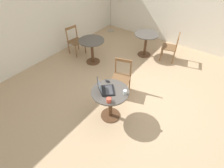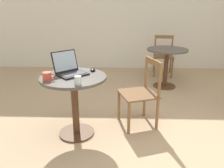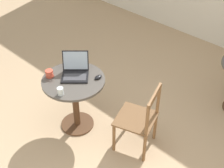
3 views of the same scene
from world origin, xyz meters
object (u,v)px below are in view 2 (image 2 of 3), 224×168
cafe_table_far (167,59)px  chair_far_back (163,56)px  laptop (70,70)px  mug (47,76)px  drinking_glass (78,80)px  cafe_table_near (74,91)px  chair_near_right (141,93)px  mouse (93,70)px

cafe_table_far → chair_far_back: 0.80m
chair_far_back → laptop: 2.85m
cafe_table_far → mug: size_ratio=5.77×
drinking_glass → cafe_table_far: bearing=56.9°
cafe_table_far → laptop: (-1.42, -1.60, 0.23)m
chair_far_back → mug: (-1.71, -2.62, 0.34)m
cafe_table_near → chair_near_right: 0.83m
chair_far_back → mug: 3.14m
chair_far_back → cafe_table_near: bearing=-120.8°
cafe_table_near → mouse: 0.35m
cafe_table_far → chair_far_back: size_ratio=0.86×
cafe_table_near → mug: mug is taller
mug → cafe_table_near: bearing=32.1°
cafe_table_near → mug: 0.36m
drinking_glass → laptop: bearing=113.7°
chair_near_right → mouse: (-0.59, -0.05, 0.31)m
laptop → mug: 0.29m
cafe_table_far → chair_near_right: size_ratio=0.86×
mouse → mug: bearing=-139.9°
chair_far_back → laptop: laptop is taller
chair_near_right → chair_far_back: 2.31m
chair_far_back → drinking_glass: size_ratio=9.75×
chair_far_back → laptop: (-1.52, -2.39, 0.35)m
chair_far_back → mug: bearing=-123.1°
cafe_table_near → laptop: laptop is taller
mug → drinking_glass: (0.34, -0.12, -0.00)m
laptop → mouse: 0.28m
cafe_table_near → laptop: size_ratio=1.69×
cafe_table_far → mug: (-1.61, -1.83, 0.22)m
cafe_table_far → drinking_glass: drinking_glass is taller
chair_far_back → drinking_glass: bearing=-116.6°
mouse → drinking_glass: drinking_glass is taller
chair_far_back → drinking_glass: chair_far_back is taller
chair_far_back → mug: size_ratio=6.71×
mug → chair_near_right: bearing=21.9°
mouse → drinking_glass: (-0.09, -0.48, 0.03)m
chair_far_back → drinking_glass: (-1.37, -2.73, 0.34)m
cafe_table_far → mug: mug is taller
cafe_table_near → cafe_table_far: size_ratio=1.00×
mouse → mug: size_ratio=0.79×
chair_far_back → cafe_table_far: bearing=-96.9°
cafe_table_far → laptop: 2.16m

